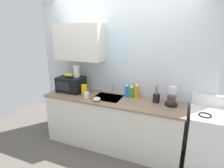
{
  "coord_description": "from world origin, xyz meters",
  "views": [
    {
      "loc": [
        1.11,
        -2.66,
        2.04
      ],
      "look_at": [
        0.0,
        0.0,
        1.15
      ],
      "focal_mm": 29.81,
      "sensor_mm": 36.0,
      "label": 1
    }
  ],
  "objects": [
    {
      "name": "coffee_maker",
      "position": [
        0.94,
        0.11,
        1.0
      ],
      "size": [
        0.19,
        0.21,
        0.28
      ],
      "color": "black",
      "rests_on": "counter_unit"
    },
    {
      "name": "utensil_crock",
      "position": [
        0.71,
        0.12,
        0.97
      ],
      "size": [
        0.11,
        0.11,
        0.3
      ],
      "color": "black",
      "rests_on": "counter_unit"
    },
    {
      "name": "mug_white",
      "position": [
        -0.4,
        -0.14,
        0.95
      ],
      "size": [
        0.08,
        0.08,
        0.09
      ],
      "primitive_type": "cylinder",
      "color": "white",
      "rests_on": "counter_unit"
    },
    {
      "name": "sink_faucet",
      "position": [
        -0.08,
        0.24,
        1.0
      ],
      "size": [
        0.03,
        0.03,
        0.19
      ],
      "primitive_type": "cylinder",
      "color": "#B2B5BA",
      "rests_on": "counter_unit"
    },
    {
      "name": "banana_bunch",
      "position": [
        -0.89,
        0.05,
        1.2
      ],
      "size": [
        0.2,
        0.11,
        0.07
      ],
      "primitive_type": "ellipsoid",
      "color": "gold",
      "rests_on": "microwave"
    },
    {
      "name": "cereal_canister",
      "position": [
        -0.5,
        -0.05,
        0.99
      ],
      "size": [
        0.1,
        0.1,
        0.19
      ],
      "primitive_type": "cylinder",
      "color": "gold",
      "rests_on": "counter_unit"
    },
    {
      "name": "dish_soap_bottle_green",
      "position": [
        0.28,
        0.19,
        1.0
      ],
      "size": [
        0.07,
        0.07,
        0.21
      ],
      "color": "green",
      "rests_on": "counter_unit"
    },
    {
      "name": "microwave",
      "position": [
        -0.84,
        0.05,
        1.04
      ],
      "size": [
        0.46,
        0.35,
        0.27
      ],
      "color": "black",
      "rests_on": "counter_unit"
    },
    {
      "name": "stove_range",
      "position": [
        1.52,
        0.0,
        0.46
      ],
      "size": [
        0.6,
        0.6,
        1.08
      ],
      "color": "white",
      "rests_on": "ground"
    },
    {
      "name": "small_bowl",
      "position": [
        -0.18,
        -0.2,
        0.93
      ],
      "size": [
        0.13,
        0.13,
        0.06
      ],
      "primitive_type": "ellipsoid",
      "color": "beige",
      "rests_on": "counter_unit"
    },
    {
      "name": "counter_unit",
      "position": [
        -0.0,
        0.0,
        0.46
      ],
      "size": [
        2.34,
        0.63,
        0.9
      ],
      "color": "silver",
      "rests_on": "ground"
    },
    {
      "name": "paper_towel_roll",
      "position": [
        -0.74,
        0.1,
        1.28
      ],
      "size": [
        0.11,
        0.11,
        0.22
      ],
      "primitive_type": "cylinder",
      "color": "white",
      "rests_on": "microwave"
    },
    {
      "name": "dish_soap_bottle_orange",
      "position": [
        0.37,
        0.19,
        1.02
      ],
      "size": [
        0.07,
        0.07,
        0.25
      ],
      "color": "orange",
      "rests_on": "counter_unit"
    },
    {
      "name": "dish_soap_bottle_blue",
      "position": [
        0.2,
        0.17,
        1.01
      ],
      "size": [
        0.06,
        0.06,
        0.23
      ],
      "color": "blue",
      "rests_on": "counter_unit"
    },
    {
      "name": "kitchen_wall_assembly",
      "position": [
        -0.12,
        0.31,
        1.35
      ],
      "size": [
        3.11,
        0.42,
        2.5
      ],
      "color": "silver",
      "rests_on": "ground"
    }
  ]
}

